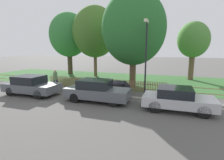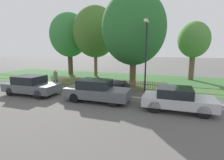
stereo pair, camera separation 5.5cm
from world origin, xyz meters
TOP-DOWN VIEW (x-y plane):
  - ground_plane at (0.00, 0.00)m, footprint 120.00×120.00m
  - kerb_stone at (0.00, 0.10)m, footprint 34.52×0.20m
  - grass_strip at (0.00, 6.92)m, footprint 34.52×9.64m
  - park_fence at (0.00, 2.11)m, footprint 34.52×0.05m
  - parked_car_silver_hatchback at (-4.33, -1.32)m, footprint 4.11×1.89m
  - parked_car_black_saloon at (1.00, -1.26)m, footprint 4.22×1.71m
  - parked_car_navy_estate at (5.93, -1.34)m, footprint 3.85×1.85m
  - covered_motorcycle at (1.89, 0.78)m, footprint 2.02×0.87m
  - tree_nearest_kerb at (-7.42, 8.87)m, footprint 4.96×4.96m
  - tree_behind_motorcycle at (-3.44, 8.30)m, footprint 5.29×5.29m
  - tree_mid_park at (2.31, 3.50)m, footprint 5.37×5.37m
  - tree_far_left at (7.54, 9.50)m, footprint 3.31×3.31m
  - pedestrian_near_fence at (-3.83, 0.89)m, footprint 0.46×0.46m
  - street_lamp at (3.81, 0.66)m, footprint 0.20×0.79m

SIDE VIEW (x-z plane):
  - ground_plane at x=0.00m, z-range 0.00..0.00m
  - grass_strip at x=0.00m, z-range 0.00..0.01m
  - kerb_stone at x=0.00m, z-range 0.00..0.12m
  - park_fence at x=0.00m, z-range 0.00..0.91m
  - covered_motorcycle at x=1.89m, z-range 0.13..1.22m
  - parked_car_navy_estate at x=5.93m, z-range 0.02..1.33m
  - parked_car_black_saloon at x=1.00m, z-range 0.00..1.44m
  - parked_car_silver_hatchback at x=-4.33m, z-range 0.01..1.44m
  - pedestrian_near_fence at x=-3.83m, z-range 0.11..1.77m
  - street_lamp at x=3.81m, z-range 0.72..6.00m
  - tree_far_left at x=7.54m, z-range 1.16..7.41m
  - tree_mid_park at x=2.31m, z-range 0.99..9.17m
  - tree_nearest_kerb at x=-7.42m, z-range 1.12..9.14m
  - tree_behind_motorcycle at x=-3.44m, z-range 1.15..9.56m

